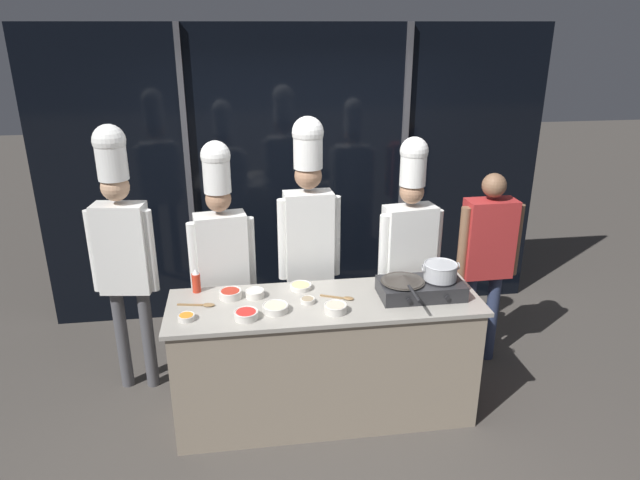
% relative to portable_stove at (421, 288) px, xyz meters
% --- Properties ---
extents(ground_plane, '(24.00, 24.00, 0.00)m').
position_rel_portable_stove_xyz_m(ground_plane, '(-0.67, 0.01, -0.97)').
color(ground_plane, '#47423D').
extents(window_wall_back, '(4.65, 0.09, 2.70)m').
position_rel_portable_stove_xyz_m(window_wall_back, '(-0.67, 1.69, 0.38)').
color(window_wall_back, black).
rests_on(window_wall_back, ground_plane).
extents(demo_counter, '(2.14, 0.66, 0.92)m').
position_rel_portable_stove_xyz_m(demo_counter, '(-0.67, 0.01, -0.51)').
color(demo_counter, gray).
rests_on(demo_counter, ground_plane).
extents(portable_stove, '(0.58, 0.32, 0.12)m').
position_rel_portable_stove_xyz_m(portable_stove, '(0.00, 0.00, 0.00)').
color(portable_stove, '#28282B').
rests_on(portable_stove, demo_counter).
extents(frying_pan, '(0.30, 0.52, 0.05)m').
position_rel_portable_stove_xyz_m(frying_pan, '(-0.13, -0.00, 0.08)').
color(frying_pan, '#38332D').
rests_on(frying_pan, portable_stove).
extents(stock_pot, '(0.26, 0.23, 0.12)m').
position_rel_portable_stove_xyz_m(stock_pot, '(0.13, 0.00, 0.12)').
color(stock_pot, '#B7BABF').
rests_on(stock_pot, portable_stove).
extents(squeeze_bottle_chili, '(0.06, 0.06, 0.18)m').
position_rel_portable_stove_xyz_m(squeeze_bottle_chili, '(-1.54, 0.28, 0.03)').
color(squeeze_bottle_chili, red).
rests_on(squeeze_bottle_chili, demo_counter).
extents(prep_bowl_noodles, '(0.17, 0.17, 0.05)m').
position_rel_portable_stove_xyz_m(prep_bowl_noodles, '(-1.01, -0.09, -0.03)').
color(prep_bowl_noodles, silver).
rests_on(prep_bowl_noodles, demo_counter).
extents(prep_bowl_chili_flakes, '(0.16, 0.16, 0.06)m').
position_rel_portable_stove_xyz_m(prep_bowl_chili_flakes, '(-1.31, 0.15, -0.02)').
color(prep_bowl_chili_flakes, silver).
rests_on(prep_bowl_chili_flakes, demo_counter).
extents(prep_bowl_chicken, '(0.15, 0.15, 0.06)m').
position_rel_portable_stove_xyz_m(prep_bowl_chicken, '(-0.62, -0.16, -0.02)').
color(prep_bowl_chicken, silver).
rests_on(prep_bowl_chicken, demo_counter).
extents(prep_bowl_bell_pepper, '(0.16, 0.16, 0.05)m').
position_rel_portable_stove_xyz_m(prep_bowl_bell_pepper, '(-1.21, -0.16, -0.03)').
color(prep_bowl_bell_pepper, silver).
rests_on(prep_bowl_bell_pepper, demo_counter).
extents(prep_bowl_mushrooms, '(0.10, 0.10, 0.03)m').
position_rel_portable_stove_xyz_m(prep_bowl_mushrooms, '(-0.79, 0.00, -0.04)').
color(prep_bowl_mushrooms, silver).
rests_on(prep_bowl_mushrooms, demo_counter).
extents(prep_bowl_carrots, '(0.11, 0.11, 0.04)m').
position_rel_portable_stove_xyz_m(prep_bowl_carrots, '(-1.58, -0.12, -0.04)').
color(prep_bowl_carrots, silver).
rests_on(prep_bowl_carrots, demo_counter).
extents(prep_bowl_ginger, '(0.16, 0.16, 0.04)m').
position_rel_portable_stove_xyz_m(prep_bowl_ginger, '(-0.81, 0.22, -0.04)').
color(prep_bowl_ginger, silver).
rests_on(prep_bowl_ginger, demo_counter).
extents(prep_bowl_garlic, '(0.13, 0.13, 0.05)m').
position_rel_portable_stove_xyz_m(prep_bowl_garlic, '(-1.14, 0.14, -0.03)').
color(prep_bowl_garlic, silver).
rests_on(prep_bowl_garlic, demo_counter).
extents(serving_spoon_slotted, '(0.23, 0.13, 0.02)m').
position_rel_portable_stove_xyz_m(serving_spoon_slotted, '(-0.54, 0.02, -0.05)').
color(serving_spoon_slotted, olive).
rests_on(serving_spoon_slotted, demo_counter).
extents(serving_spoon_solid, '(0.26, 0.08, 0.02)m').
position_rel_portable_stove_xyz_m(serving_spoon_solid, '(-1.48, 0.06, -0.05)').
color(serving_spoon_solid, olive).
rests_on(serving_spoon_solid, demo_counter).
extents(chef_head, '(0.48, 0.24, 2.06)m').
position_rel_portable_stove_xyz_m(chef_head, '(-2.06, 0.56, 0.28)').
color(chef_head, '#4C4C51').
rests_on(chef_head, ground_plane).
extents(chef_sous, '(0.48, 0.24, 1.93)m').
position_rel_portable_stove_xyz_m(chef_sous, '(-1.36, 0.54, 0.17)').
color(chef_sous, '#232326').
rests_on(chef_sous, ground_plane).
extents(chef_line, '(0.48, 0.23, 2.08)m').
position_rel_portable_stove_xyz_m(chef_line, '(-0.71, 0.58, 0.30)').
color(chef_line, '#232326').
rests_on(chef_line, ground_plane).
extents(chef_pastry, '(0.51, 0.25, 1.92)m').
position_rel_portable_stove_xyz_m(chef_pastry, '(0.07, 0.53, 0.15)').
color(chef_pastry, '#232326').
rests_on(chef_pastry, ground_plane).
extents(person_guest, '(0.52, 0.21, 1.63)m').
position_rel_portable_stove_xyz_m(person_guest, '(0.71, 0.54, 0.02)').
color(person_guest, '#2D3856').
rests_on(person_guest, ground_plane).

